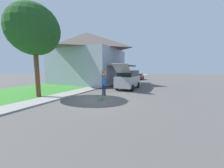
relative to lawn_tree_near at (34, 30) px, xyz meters
The scene contains 9 objects.
ground_plane 7.55m from the lawn_tree_near, 16.67° to the left, with size 120.00×120.00×0.00m, color #54514F.
lawn 9.75m from the lawn_tree_near, 112.20° to the left, with size 10.00×80.00×0.08m.
sidewalk 9.36m from the lawn_tree_near, 79.80° to the left, with size 1.80×80.00×0.10m.
house 10.87m from the lawn_tree_near, 103.30° to the left, with size 13.08×8.91×8.19m.
lawn_tree_near is the anchor object (origin of this frame).
suv_parked 10.37m from the lawn_tree_near, 54.15° to the left, with size 2.04×5.27×2.97m.
car_down_street 22.07m from the lawn_tree_near, 80.25° to the left, with size 1.98×4.08×1.34m.
skateboarder 7.01m from the lawn_tree_near, 17.85° to the left, with size 0.41×0.23×1.99m.
skateboard 7.61m from the lawn_tree_near, 16.53° to the left, with size 0.25×0.81×0.24m.
Camera 1 is at (5.11, -8.33, 2.44)m, focal length 20.00 mm.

